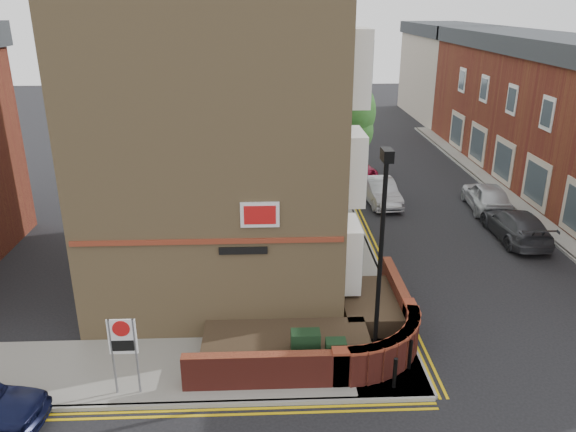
# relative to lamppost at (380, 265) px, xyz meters

# --- Properties ---
(ground) EXTENTS (120.00, 120.00, 0.00)m
(ground) POSITION_rel_lamppost_xyz_m (-1.60, -1.20, -3.34)
(ground) COLOR black
(ground) RESTS_ON ground
(pavement_corner) EXTENTS (13.00, 3.00, 0.12)m
(pavement_corner) POSITION_rel_lamppost_xyz_m (-5.10, 0.30, -3.28)
(pavement_corner) COLOR gray
(pavement_corner) RESTS_ON ground
(pavement_main) EXTENTS (2.00, 32.00, 0.12)m
(pavement_main) POSITION_rel_lamppost_xyz_m (0.40, 14.80, -3.28)
(pavement_main) COLOR gray
(pavement_main) RESTS_ON ground
(pavement_far) EXTENTS (4.00, 40.00, 0.12)m
(pavement_far) POSITION_rel_lamppost_xyz_m (11.40, 11.80, -3.28)
(pavement_far) COLOR gray
(pavement_far) RESTS_ON ground
(kerb_side) EXTENTS (13.00, 0.15, 0.12)m
(kerb_side) POSITION_rel_lamppost_xyz_m (-5.10, -1.20, -3.28)
(kerb_side) COLOR gray
(kerb_side) RESTS_ON ground
(kerb_main_near) EXTENTS (0.15, 32.00, 0.12)m
(kerb_main_near) POSITION_rel_lamppost_xyz_m (1.40, 14.80, -3.28)
(kerb_main_near) COLOR gray
(kerb_main_near) RESTS_ON ground
(kerb_main_far) EXTENTS (0.15, 40.00, 0.12)m
(kerb_main_far) POSITION_rel_lamppost_xyz_m (9.40, 11.80, -3.28)
(kerb_main_far) COLOR gray
(kerb_main_far) RESTS_ON ground
(yellow_lines_side) EXTENTS (13.00, 0.28, 0.01)m
(yellow_lines_side) POSITION_rel_lamppost_xyz_m (-5.10, -1.45, -3.34)
(yellow_lines_side) COLOR gold
(yellow_lines_side) RESTS_ON ground
(yellow_lines_main) EXTENTS (0.28, 32.00, 0.01)m
(yellow_lines_main) POSITION_rel_lamppost_xyz_m (1.65, 14.80, -3.34)
(yellow_lines_main) COLOR gold
(yellow_lines_main) RESTS_ON ground
(corner_building) EXTENTS (8.95, 10.40, 13.60)m
(corner_building) POSITION_rel_lamppost_xyz_m (-4.44, 6.80, 2.88)
(corner_building) COLOR #9F8055
(corner_building) RESTS_ON ground
(garden_wall) EXTENTS (6.80, 6.00, 1.20)m
(garden_wall) POSITION_rel_lamppost_xyz_m (-1.60, 1.30, -3.34)
(garden_wall) COLOR maroon
(garden_wall) RESTS_ON ground
(lamppost) EXTENTS (0.25, 0.50, 6.30)m
(lamppost) POSITION_rel_lamppost_xyz_m (0.00, 0.00, 0.00)
(lamppost) COLOR black
(lamppost) RESTS_ON pavement_corner
(utility_cabinet_large) EXTENTS (0.80, 0.45, 1.20)m
(utility_cabinet_large) POSITION_rel_lamppost_xyz_m (-1.90, 0.10, -2.62)
(utility_cabinet_large) COLOR black
(utility_cabinet_large) RESTS_ON pavement_corner
(utility_cabinet_small) EXTENTS (0.55, 0.40, 1.10)m
(utility_cabinet_small) POSITION_rel_lamppost_xyz_m (-1.10, -0.20, -2.67)
(utility_cabinet_small) COLOR black
(utility_cabinet_small) RESTS_ON pavement_corner
(bollard_near) EXTENTS (0.11, 0.11, 0.90)m
(bollard_near) POSITION_rel_lamppost_xyz_m (0.40, -0.80, -2.77)
(bollard_near) COLOR black
(bollard_near) RESTS_ON pavement_corner
(bollard_far) EXTENTS (0.11, 0.11, 0.90)m
(bollard_far) POSITION_rel_lamppost_xyz_m (1.00, -0.00, -2.77)
(bollard_far) COLOR black
(bollard_far) RESTS_ON pavement_corner
(zone_sign) EXTENTS (0.72, 0.07, 2.20)m
(zone_sign) POSITION_rel_lamppost_xyz_m (-6.60, -0.70, -1.70)
(zone_sign) COLOR slate
(zone_sign) RESTS_ON pavement_corner
(far_terrace) EXTENTS (5.40, 30.40, 8.00)m
(far_terrace) POSITION_rel_lamppost_xyz_m (12.90, 15.80, 0.70)
(far_terrace) COLOR maroon
(far_terrace) RESTS_ON ground
(far_terrace_cream) EXTENTS (5.40, 12.40, 8.00)m
(far_terrace_cream) POSITION_rel_lamppost_xyz_m (12.90, 36.80, 0.71)
(far_terrace_cream) COLOR #BEB09C
(far_terrace_cream) RESTS_ON ground
(tree_near) EXTENTS (3.64, 3.65, 6.70)m
(tree_near) POSITION_rel_lamppost_xyz_m (0.40, 12.85, 1.36)
(tree_near) COLOR #382B1E
(tree_near) RESTS_ON pavement_main
(tree_mid) EXTENTS (4.03, 4.03, 7.42)m
(tree_mid) POSITION_rel_lamppost_xyz_m (0.40, 20.85, 1.85)
(tree_mid) COLOR #382B1E
(tree_mid) RESTS_ON pavement_main
(tree_far) EXTENTS (3.81, 3.81, 7.00)m
(tree_far) POSITION_rel_lamppost_xyz_m (0.40, 28.85, 1.57)
(tree_far) COLOR #382B1E
(tree_far) RESTS_ON pavement_main
(traffic_light_assembly) EXTENTS (0.20, 0.16, 4.20)m
(traffic_light_assembly) POSITION_rel_lamppost_xyz_m (0.80, 23.80, -0.56)
(traffic_light_assembly) COLOR black
(traffic_light_assembly) RESTS_ON pavement_main
(silver_car_near) EXTENTS (1.67, 4.00, 1.29)m
(silver_car_near) POSITION_rel_lamppost_xyz_m (2.95, 13.99, -2.70)
(silver_car_near) COLOR #9B9CA2
(silver_car_near) RESTS_ON ground
(red_car_main) EXTENTS (2.94, 5.33, 1.41)m
(red_car_main) POSITION_rel_lamppost_xyz_m (2.00, 18.35, -2.64)
(red_car_main) COLOR maroon
(red_car_main) RESTS_ON ground
(grey_car_far) EXTENTS (1.86, 4.50, 1.30)m
(grey_car_far) POSITION_rel_lamppost_xyz_m (7.92, 9.17, -2.69)
(grey_car_far) COLOR #323337
(grey_car_far) RESTS_ON ground
(silver_car_far) EXTENTS (2.08, 4.35, 1.44)m
(silver_car_far) POSITION_rel_lamppost_xyz_m (8.02, 12.80, -2.63)
(silver_car_far) COLOR #B8BCC0
(silver_car_far) RESTS_ON ground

